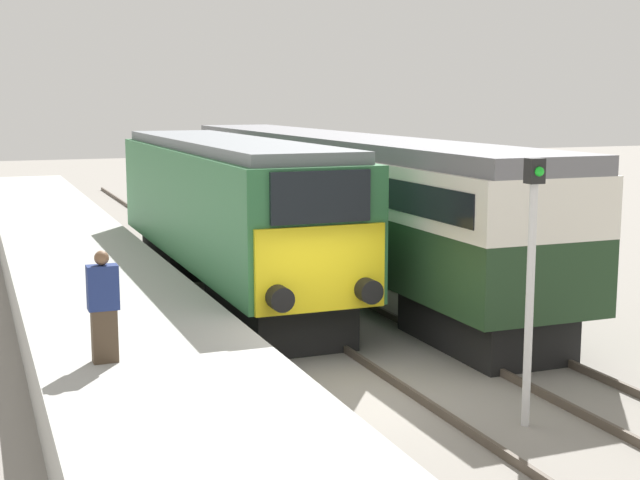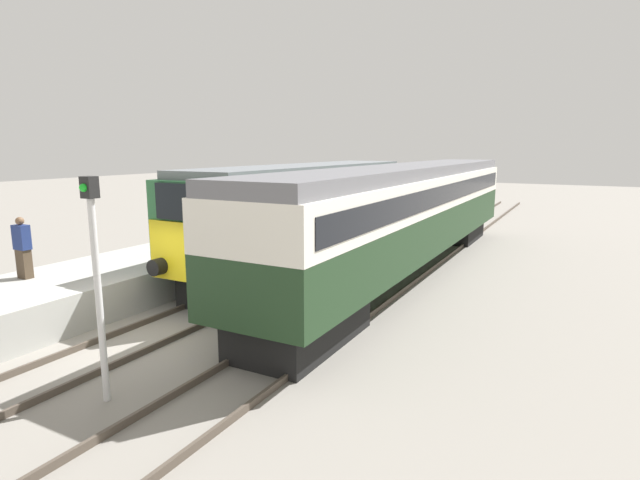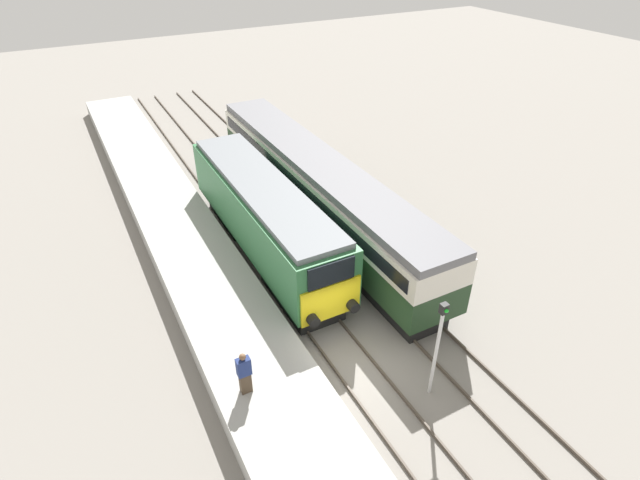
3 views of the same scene
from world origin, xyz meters
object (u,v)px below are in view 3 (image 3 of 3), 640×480
at_px(locomotive, 265,217).
at_px(signal_post, 438,343).
at_px(passenger_carriage, 317,185).
at_px(person_on_platform, 244,373).

bearing_deg(locomotive, signal_post, -80.55).
relative_size(passenger_carriage, person_on_platform, 11.82).
xyz_separation_m(locomotive, signal_post, (1.70, -10.21, 0.23)).
bearing_deg(signal_post, passenger_carriage, 81.56).
height_order(locomotive, passenger_carriage, same).
distance_m(locomotive, passenger_carriage, 3.63).
height_order(passenger_carriage, person_on_platform, passenger_carriage).
bearing_deg(passenger_carriage, person_on_platform, -128.88).
distance_m(passenger_carriage, signal_post, 11.58).
xyz_separation_m(locomotive, passenger_carriage, (3.40, 1.24, 0.22)).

